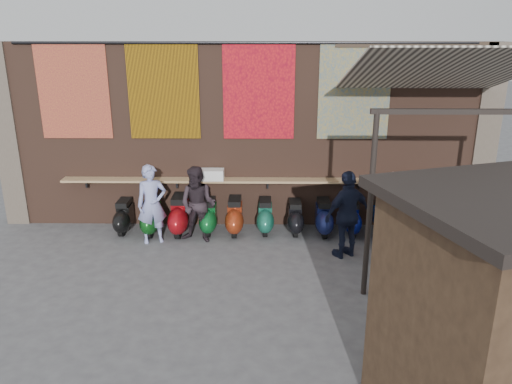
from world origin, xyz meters
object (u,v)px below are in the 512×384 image
scooter_stool_1 (152,217)px  scooter_stool_3 (209,217)px  scooter_stool_0 (124,217)px  scooter_stool_2 (180,215)px  scooter_stool_8 (351,218)px  diner_left (152,204)px  shelf_box (210,175)px  scooter_stool_7 (323,218)px  shopper_grey (483,240)px  diner_right (198,205)px  shopper_navy (348,215)px  scooter_stool_6 (295,218)px  scooter_stool_5 (265,216)px  scooter_stool_9 (382,219)px  shopper_tan (391,211)px  scooter_stool_4 (235,216)px

scooter_stool_1 → scooter_stool_3: scooter_stool_1 is taller
scooter_stool_0 → scooter_stool_2: size_ratio=0.85×
scooter_stool_1 → scooter_stool_3: size_ratio=1.04×
scooter_stool_2 → scooter_stool_1: bearing=-179.2°
scooter_stool_8 → diner_left: (-4.20, -0.50, 0.47)m
shelf_box → diner_left: bearing=-144.9°
scooter_stool_7 → shopper_grey: size_ratio=0.45×
scooter_stool_1 → diner_right: size_ratio=0.50×
scooter_stool_2 → scooter_stool_8: 3.72m
scooter_stool_8 → shopper_navy: (-0.29, -1.14, 0.51)m
scooter_stool_6 → scooter_stool_5: bearing=177.6°
scooter_stool_3 → diner_left: (-1.10, -0.51, 0.46)m
diner_right → scooter_stool_3: bearing=84.0°
scooter_stool_9 → diner_left: 4.89m
scooter_stool_7 → shopper_tan: size_ratio=0.49×
scooter_stool_5 → scooter_stool_9: (2.52, -0.09, -0.02)m
scooter_stool_6 → diner_right: 2.14m
scooter_stool_9 → shopper_tan: (-0.00, -0.69, 0.46)m
scooter_stool_2 → scooter_stool_3: (0.63, 0.06, -0.05)m
scooter_stool_2 → scooter_stool_7: 3.11m
scooter_stool_1 → scooter_stool_8: bearing=0.8°
scooter_stool_3 → shopper_tan: bearing=-11.4°
shelf_box → shopper_grey: shopper_grey is taller
shelf_box → scooter_stool_1: bearing=-164.5°
shelf_box → scooter_stool_5: 1.51m
scooter_stool_4 → scooter_stool_5: (0.66, 0.06, -0.02)m
shopper_navy → scooter_stool_6: bearing=-80.0°
shopper_navy → shopper_grey: (2.09, -1.17, 0.01)m
scooter_stool_3 → scooter_stool_8: 3.09m
scooter_stool_5 → diner_right: (-1.39, -0.49, 0.44)m
scooter_stool_2 → scooter_stool_9: (4.37, -0.00, -0.07)m
scooter_stool_9 → diner_right: size_ratio=0.46×
scooter_stool_7 → scooter_stool_0: bearing=179.3°
scooter_stool_7 → scooter_stool_5: bearing=176.7°
scooter_stool_9 → scooter_stool_6: bearing=178.0°
scooter_stool_9 → diner_left: (-4.85, -0.45, 0.48)m
scooter_stool_6 → shopper_navy: 1.56m
scooter_stool_0 → scooter_stool_8: scooter_stool_8 is taller
scooter_stool_0 → shopper_grey: 7.16m
shopper_navy → diner_right: bearing=-41.9°
scooter_stool_4 → scooter_stool_0: bearing=179.2°
scooter_stool_2 → shopper_tan: (4.36, -0.69, 0.39)m
scooter_stool_3 → diner_left: diner_left is taller
scooter_stool_7 → diner_left: (-3.59, -0.47, 0.45)m
shelf_box → shopper_grey: bearing=-28.1°
shelf_box → scooter_stool_4: (0.55, -0.31, -0.85)m
scooter_stool_3 → shopper_tan: size_ratio=0.48×
shelf_box → scooter_stool_9: (3.72, -0.34, -0.89)m
scooter_stool_4 → scooter_stool_6: scooter_stool_4 is taller
scooter_stool_8 → scooter_stool_1: bearing=-179.2°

